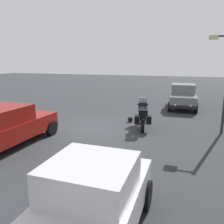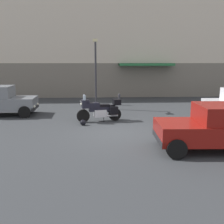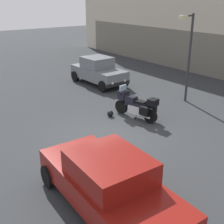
{
  "view_description": "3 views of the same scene",
  "coord_description": "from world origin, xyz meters",
  "views": [
    {
      "loc": [
        9.63,
        4.13,
        3.2
      ],
      "look_at": [
        -0.54,
        0.81,
        0.74
      ],
      "focal_mm": 35.84,
      "sensor_mm": 36.0,
      "label": 1
    },
    {
      "loc": [
        -0.95,
        -10.61,
        3.0
      ],
      "look_at": [
        -0.35,
        0.63,
        0.79
      ],
      "focal_mm": 42.03,
      "sensor_mm": 36.0,
      "label": 2
    },
    {
      "loc": [
        8.17,
        -5.75,
        5.05
      ],
      "look_at": [
        -0.33,
        0.56,
        0.86
      ],
      "focal_mm": 47.1,
      "sensor_mm": 36.0,
      "label": 3
    }
  ],
  "objects": [
    {
      "name": "ground_plane",
      "position": [
        0.0,
        0.0,
        0.0
      ],
      "size": [
        80.0,
        80.0,
        0.0
      ],
      "primitive_type": "plane",
      "color": "#2D3033"
    },
    {
      "name": "motorcycle",
      "position": [
        -0.86,
        2.27,
        0.62
      ],
      "size": [
        2.24,
        0.97,
        1.36
      ],
      "rotation": [
        0.0,
        0.0,
        3.33
      ],
      "color": "black",
      "rests_on": "ground"
    },
    {
      "name": "bollard_curbside",
      "position": [
        0.5,
        7.1,
        0.43
      ],
      "size": [
        0.16,
        0.16,
        0.81
      ],
      "color": "#333338",
      "rests_on": "ground"
    },
    {
      "name": "car_hatchback_near",
      "position": [
        -6.38,
        4.03,
        0.81
      ],
      "size": [
        3.92,
        1.91,
        1.64
      ],
      "rotation": [
        0.0,
        0.0,
        0.04
      ],
      "color": "slate",
      "rests_on": "ground"
    },
    {
      "name": "building_facade_rear",
      "position": [
        0.0,
        12.19,
        4.98
      ],
      "size": [
        37.8,
        3.4,
        10.06
      ],
      "color": "beige",
      "rests_on": "ground"
    },
    {
      "name": "car_sedan_far",
      "position": [
        3.3,
        -2.23,
        0.78
      ],
      "size": [
        4.63,
        2.06,
        1.56
      ],
      "rotation": [
        0.0,
        0.0,
        -0.04
      ],
      "color": "maroon",
      "rests_on": "ground"
    },
    {
      "name": "streetlamp_curbside",
      "position": [
        -1.09,
        5.69,
        2.66
      ],
      "size": [
        0.28,
        0.94,
        4.31
      ],
      "color": "#2D2D33",
      "rests_on": "ground"
    },
    {
      "name": "helmet",
      "position": [
        -1.68,
        1.46,
        0.14
      ],
      "size": [
        0.28,
        0.28,
        0.28
      ],
      "primitive_type": "sphere",
      "color": "black",
      "rests_on": "ground"
    }
  ]
}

